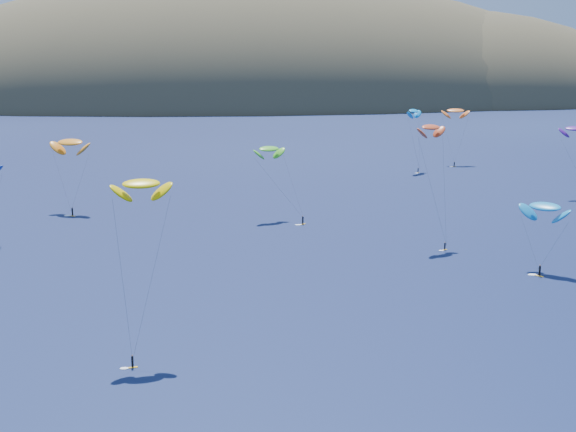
% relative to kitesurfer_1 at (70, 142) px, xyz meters
% --- Properties ---
extents(island, '(730.00, 300.00, 210.00)m').
position_rel_kitesurfer_1_xyz_m(island, '(98.90, 425.86, -28.20)').
color(island, '#3D3526').
rests_on(island, ground).
extents(kitesurfer_1, '(11.89, 12.87, 20.50)m').
position_rel_kitesurfer_1_xyz_m(kitesurfer_1, '(0.00, 0.00, 0.00)').
color(kitesurfer_1, gold).
rests_on(kitesurfer_1, ground).
extents(kitesurfer_2, '(8.20, 9.24, 25.42)m').
position_rel_kitesurfer_1_xyz_m(kitesurfer_2, '(22.36, -100.05, 5.75)').
color(kitesurfer_2, gold).
rests_on(kitesurfer_2, ground).
extents(kitesurfer_3, '(12.23, 12.92, 19.19)m').
position_rel_kitesurfer_1_xyz_m(kitesurfer_3, '(48.76, -15.33, -0.60)').
color(kitesurfer_3, gold).
rests_on(kitesurfer_3, ground).
extents(kitesurfer_4, '(8.28, 10.55, 22.34)m').
position_rel_kitesurfer_1_xyz_m(kitesurfer_4, '(105.05, 54.01, 2.56)').
color(kitesurfer_4, gold).
rests_on(kitesurfer_4, ground).
extents(kitesurfer_5, '(9.41, 10.22, 14.67)m').
position_rel_kitesurfer_1_xyz_m(kitesurfer_5, '(94.34, -68.73, -5.44)').
color(kitesurfer_5, gold).
rests_on(kitesurfer_5, ground).
extents(kitesurfer_6, '(9.06, 11.20, 21.27)m').
position_rel_kitesurfer_1_xyz_m(kitesurfer_6, '(135.57, 1.74, 1.45)').
color(kitesurfer_6, gold).
rests_on(kitesurfer_6, ground).
extents(kitesurfer_9, '(8.07, 10.61, 26.73)m').
position_rel_kitesurfer_1_xyz_m(kitesurfer_9, '(79.38, -45.35, 7.17)').
color(kitesurfer_9, gold).
rests_on(kitesurfer_9, ground).
extents(kitesurfer_11, '(10.04, 11.79, 21.48)m').
position_rel_kitesurfer_1_xyz_m(kitesurfer_11, '(124.52, 68.34, 1.37)').
color(kitesurfer_11, gold).
rests_on(kitesurfer_11, ground).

